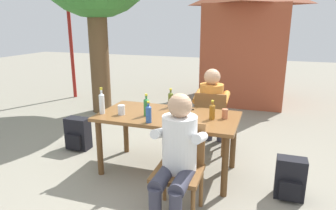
{
  "coord_description": "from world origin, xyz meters",
  "views": [
    {
      "loc": [
        1.1,
        -3.23,
        1.79
      ],
      "look_at": [
        0.0,
        0.0,
        0.84
      ],
      "focal_mm": 32.43,
      "sensor_mm": 36.0,
      "label": 1
    }
  ],
  "objects_px": {
    "person_in_plaid_shirt": "(212,105)",
    "cup_glass": "(121,110)",
    "chair_far_right": "(211,119)",
    "table_knife": "(186,110)",
    "person_in_white_shirt": "(177,152)",
    "lamp_post": "(68,5)",
    "dining_table": "(168,122)",
    "bottle_blue": "(149,113)",
    "cup_terracotta": "(225,114)",
    "backpack_by_near_side": "(290,179)",
    "bottle_clear": "(102,103)",
    "bottle_olive": "(171,99)",
    "bottle_green": "(146,106)",
    "cup_steel": "(181,110)",
    "brick_kiosk": "(247,38)",
    "bottle_amber": "(212,111)",
    "backpack_by_far_side": "(78,134)",
    "chair_near_right": "(180,164)"
  },
  "relations": [
    {
      "from": "person_in_plaid_shirt",
      "to": "cup_glass",
      "type": "relative_size",
      "value": 10.23
    },
    {
      "from": "chair_far_right",
      "to": "table_knife",
      "type": "distance_m",
      "value": 0.57
    },
    {
      "from": "person_in_white_shirt",
      "to": "lamp_post",
      "type": "height_order",
      "value": "lamp_post"
    },
    {
      "from": "dining_table",
      "to": "cup_glass",
      "type": "bearing_deg",
      "value": -161.98
    },
    {
      "from": "bottle_blue",
      "to": "cup_terracotta",
      "type": "height_order",
      "value": "bottle_blue"
    },
    {
      "from": "backpack_by_near_side",
      "to": "bottle_clear",
      "type": "bearing_deg",
      "value": -178.87
    },
    {
      "from": "bottle_olive",
      "to": "cup_terracotta",
      "type": "xyz_separation_m",
      "value": [
        0.73,
        -0.24,
        -0.05
      ]
    },
    {
      "from": "bottle_blue",
      "to": "bottle_green",
      "type": "bearing_deg",
      "value": 118.05
    },
    {
      "from": "person_in_white_shirt",
      "to": "person_in_plaid_shirt",
      "type": "relative_size",
      "value": 1.0
    },
    {
      "from": "cup_terracotta",
      "to": "backpack_by_near_side",
      "type": "xyz_separation_m",
      "value": [
        0.74,
        -0.24,
        -0.57
      ]
    },
    {
      "from": "cup_steel",
      "to": "backpack_by_near_side",
      "type": "relative_size",
      "value": 0.27
    },
    {
      "from": "person_in_white_shirt",
      "to": "bottle_green",
      "type": "relative_size",
      "value": 4.52
    },
    {
      "from": "brick_kiosk",
      "to": "lamp_post",
      "type": "height_order",
      "value": "lamp_post"
    },
    {
      "from": "bottle_blue",
      "to": "lamp_post",
      "type": "height_order",
      "value": "lamp_post"
    },
    {
      "from": "bottle_amber",
      "to": "cup_steel",
      "type": "height_order",
      "value": "bottle_amber"
    },
    {
      "from": "backpack_by_far_side",
      "to": "brick_kiosk",
      "type": "distance_m",
      "value": 4.43
    },
    {
      "from": "chair_near_right",
      "to": "bottle_blue",
      "type": "distance_m",
      "value": 0.7
    },
    {
      "from": "bottle_blue",
      "to": "cup_terracotta",
      "type": "xyz_separation_m",
      "value": [
        0.76,
        0.41,
        -0.05
      ]
    },
    {
      "from": "person_in_white_shirt",
      "to": "backpack_by_near_side",
      "type": "bearing_deg",
      "value": 33.3
    },
    {
      "from": "cup_steel",
      "to": "lamp_post",
      "type": "bearing_deg",
      "value": 141.34
    },
    {
      "from": "cup_terracotta",
      "to": "cup_steel",
      "type": "height_order",
      "value": "cup_steel"
    },
    {
      "from": "person_in_plaid_shirt",
      "to": "cup_glass",
      "type": "height_order",
      "value": "person_in_plaid_shirt"
    },
    {
      "from": "brick_kiosk",
      "to": "cup_terracotta",
      "type": "bearing_deg",
      "value": -88.1
    },
    {
      "from": "bottle_blue",
      "to": "backpack_by_near_side",
      "type": "distance_m",
      "value": 1.63
    },
    {
      "from": "brick_kiosk",
      "to": "cup_steel",
      "type": "bearing_deg",
      "value": -95.38
    },
    {
      "from": "chair_near_right",
      "to": "brick_kiosk",
      "type": "xyz_separation_m",
      "value": [
        0.16,
        4.72,
        0.92
      ]
    },
    {
      "from": "cup_glass",
      "to": "cup_steel",
      "type": "xyz_separation_m",
      "value": [
        0.67,
        0.21,
        0.0
      ]
    },
    {
      "from": "chair_far_right",
      "to": "bottle_clear",
      "type": "bearing_deg",
      "value": -140.66
    },
    {
      "from": "cup_terracotta",
      "to": "brick_kiosk",
      "type": "bearing_deg",
      "value": 91.9
    },
    {
      "from": "chair_far_right",
      "to": "cup_steel",
      "type": "bearing_deg",
      "value": -108.08
    },
    {
      "from": "brick_kiosk",
      "to": "bottle_amber",
      "type": "bearing_deg",
      "value": -90.03
    },
    {
      "from": "bottle_amber",
      "to": "table_knife",
      "type": "relative_size",
      "value": 0.94
    },
    {
      "from": "person_in_white_shirt",
      "to": "bottle_olive",
      "type": "height_order",
      "value": "person_in_white_shirt"
    },
    {
      "from": "chair_near_right",
      "to": "person_in_white_shirt",
      "type": "distance_m",
      "value": 0.2
    },
    {
      "from": "bottle_clear",
      "to": "lamp_post",
      "type": "distance_m",
      "value": 4.23
    },
    {
      "from": "person_in_white_shirt",
      "to": "bottle_amber",
      "type": "distance_m",
      "value": 0.86
    },
    {
      "from": "table_knife",
      "to": "brick_kiosk",
      "type": "relative_size",
      "value": 0.09
    },
    {
      "from": "backpack_by_far_side",
      "to": "brick_kiosk",
      "type": "height_order",
      "value": "brick_kiosk"
    },
    {
      "from": "person_in_plaid_shirt",
      "to": "cup_glass",
      "type": "bearing_deg",
      "value": -131.6
    },
    {
      "from": "chair_far_right",
      "to": "bottle_green",
      "type": "bearing_deg",
      "value": -125.77
    },
    {
      "from": "cup_terracotta",
      "to": "lamp_post",
      "type": "relative_size",
      "value": 0.04
    },
    {
      "from": "person_in_plaid_shirt",
      "to": "bottle_olive",
      "type": "height_order",
      "value": "person_in_plaid_shirt"
    },
    {
      "from": "chair_far_right",
      "to": "lamp_post",
      "type": "height_order",
      "value": "lamp_post"
    },
    {
      "from": "bottle_green",
      "to": "backpack_by_far_side",
      "type": "xyz_separation_m",
      "value": [
        -1.22,
        0.33,
        -0.61
      ]
    },
    {
      "from": "table_knife",
      "to": "brick_kiosk",
      "type": "distance_m",
      "value": 3.82
    },
    {
      "from": "chair_far_right",
      "to": "backpack_by_far_side",
      "type": "bearing_deg",
      "value": -164.43
    },
    {
      "from": "person_in_white_shirt",
      "to": "backpack_by_near_side",
      "type": "relative_size",
      "value": 2.67
    },
    {
      "from": "person_in_white_shirt",
      "to": "bottle_clear",
      "type": "distance_m",
      "value": 1.31
    },
    {
      "from": "bottle_blue",
      "to": "backpack_by_far_side",
      "type": "xyz_separation_m",
      "value": [
        -1.34,
        0.55,
        -0.6
      ]
    },
    {
      "from": "person_in_white_shirt",
      "to": "backpack_by_near_side",
      "type": "distance_m",
      "value": 1.3
    }
  ]
}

